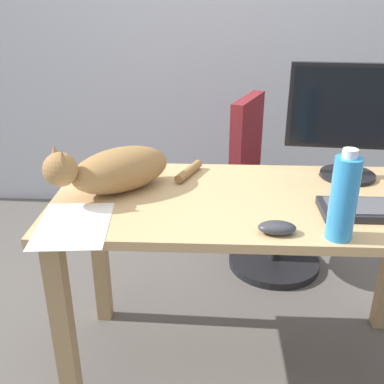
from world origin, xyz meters
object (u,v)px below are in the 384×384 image
monitor (356,118)px  computer_mouse (277,228)px  water_bottle (344,198)px  office_chair (269,199)px  cat (115,169)px

monitor → computer_mouse: 0.58m
computer_mouse → water_bottle: size_ratio=0.42×
computer_mouse → water_bottle: water_bottle is taller
computer_mouse → office_chair: bearing=83.7°
office_chair → monitor: 0.81m
monitor → water_bottle: (-0.15, -0.46, -0.10)m
cat → water_bottle: water_bottle is taller
cat → water_bottle: (0.69, -0.29, 0.04)m
cat → computer_mouse: 0.59m
office_chair → cat: size_ratio=1.81×
monitor → cat: (-0.84, -0.17, -0.15)m
cat → computer_mouse: cat is taller
computer_mouse → cat: bearing=152.1°
monitor → computer_mouse: monitor is taller
office_chair → water_bottle: water_bottle is taller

